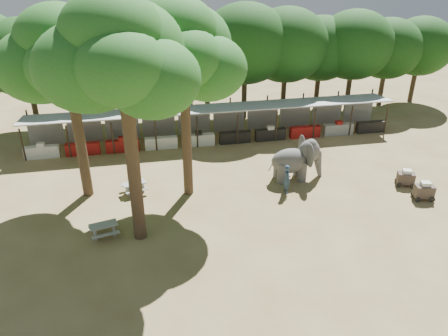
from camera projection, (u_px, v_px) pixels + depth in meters
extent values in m
plane|color=brown|center=(262.00, 246.00, 21.93)|extent=(100.00, 100.00, 0.00)
cube|color=#9EA1A6|center=(214.00, 108.00, 33.04)|extent=(28.00, 2.99, 0.39)
cylinder|color=#2D2319|center=(39.00, 144.00, 30.30)|extent=(0.12, 0.12, 2.40)
cylinder|color=#2D2319|center=(45.00, 127.00, 32.57)|extent=(0.12, 0.12, 2.80)
cube|color=silver|center=(42.00, 152.00, 30.86)|extent=(2.38, 0.50, 0.90)
cube|color=gray|center=(46.00, 132.00, 32.71)|extent=(2.52, 0.12, 2.00)
cylinder|color=#2D2319|center=(81.00, 141.00, 30.78)|extent=(0.12, 0.12, 2.40)
cylinder|color=#2D2319|center=(84.00, 124.00, 33.05)|extent=(0.12, 0.12, 2.80)
cube|color=maroon|center=(83.00, 149.00, 31.34)|extent=(2.38, 0.50, 0.90)
cube|color=gray|center=(85.00, 130.00, 33.19)|extent=(2.52, 0.12, 2.00)
cylinder|color=#2D2319|center=(122.00, 138.00, 31.26)|extent=(0.12, 0.12, 2.40)
cylinder|color=#2D2319|center=(122.00, 122.00, 33.53)|extent=(0.12, 0.12, 2.80)
cube|color=maroon|center=(123.00, 146.00, 31.82)|extent=(2.38, 0.50, 0.90)
cube|color=gray|center=(122.00, 127.00, 33.67)|extent=(2.52, 0.12, 2.00)
cylinder|color=#2D2319|center=(161.00, 135.00, 31.74)|extent=(0.12, 0.12, 2.40)
cylinder|color=#2D2319|center=(158.00, 119.00, 34.01)|extent=(0.12, 0.12, 2.80)
cube|color=silver|center=(161.00, 143.00, 32.30)|extent=(2.38, 0.50, 0.90)
cube|color=gray|center=(159.00, 124.00, 34.15)|extent=(2.52, 0.12, 2.00)
cylinder|color=#2D2319|center=(199.00, 132.00, 32.21)|extent=(0.12, 0.12, 2.40)
cylinder|color=#2D2319|center=(194.00, 117.00, 34.48)|extent=(0.12, 0.12, 2.80)
cube|color=silver|center=(199.00, 140.00, 32.77)|extent=(2.38, 0.50, 0.90)
cube|color=gray|center=(194.00, 122.00, 34.62)|extent=(2.52, 0.12, 2.00)
cylinder|color=#2D2319|center=(236.00, 129.00, 32.69)|extent=(0.12, 0.12, 2.40)
cylinder|color=#2D2319|center=(229.00, 115.00, 34.96)|extent=(0.12, 0.12, 2.80)
cube|color=black|center=(235.00, 137.00, 33.25)|extent=(2.38, 0.50, 0.90)
cube|color=gray|center=(229.00, 120.00, 35.10)|extent=(2.52, 0.12, 2.00)
cylinder|color=#2D2319|center=(272.00, 127.00, 33.17)|extent=(0.12, 0.12, 2.40)
cylinder|color=#2D2319|center=(262.00, 112.00, 35.44)|extent=(0.12, 0.12, 2.80)
cube|color=black|center=(270.00, 135.00, 33.73)|extent=(2.38, 0.50, 0.90)
cube|color=gray|center=(262.00, 117.00, 35.58)|extent=(2.52, 0.12, 2.00)
cylinder|color=#2D2319|center=(307.00, 124.00, 33.65)|extent=(0.12, 0.12, 2.40)
cylinder|color=#2D2319|center=(295.00, 110.00, 35.92)|extent=(0.12, 0.12, 2.80)
cube|color=maroon|center=(305.00, 132.00, 34.21)|extent=(2.38, 0.50, 0.90)
cube|color=gray|center=(295.00, 115.00, 36.06)|extent=(2.52, 0.12, 2.00)
cylinder|color=#2D2319|center=(341.00, 122.00, 34.13)|extent=(0.12, 0.12, 2.40)
cylinder|color=#2D2319|center=(327.00, 108.00, 36.40)|extent=(0.12, 0.12, 2.80)
cube|color=gray|center=(338.00, 129.00, 34.68)|extent=(2.38, 0.50, 0.90)
cube|color=gray|center=(327.00, 113.00, 36.53)|extent=(2.52, 0.12, 2.00)
cylinder|color=#2D2319|center=(374.00, 119.00, 34.60)|extent=(0.12, 0.12, 2.40)
cylinder|color=#2D2319|center=(358.00, 106.00, 36.87)|extent=(0.12, 0.12, 2.80)
cube|color=black|center=(371.00, 127.00, 35.16)|extent=(2.38, 0.50, 0.90)
cube|color=gray|center=(358.00, 111.00, 37.01)|extent=(2.52, 0.12, 2.00)
cylinder|color=#332316|center=(77.00, 123.00, 24.43)|extent=(0.60, 0.60, 9.20)
cone|color=#332316|center=(63.00, 39.00, 22.35)|extent=(0.57, 0.57, 2.88)
ellipsoid|color=#134E14|center=(41.00, 66.00, 23.00)|extent=(4.80, 4.80, 3.94)
ellipsoid|color=#134E14|center=(92.00, 75.00, 22.83)|extent=(4.20, 4.20, 3.44)
ellipsoid|color=#134E14|center=(72.00, 50.00, 23.70)|extent=(5.20, 5.20, 4.26)
ellipsoid|color=#134E14|center=(64.00, 66.00, 21.70)|extent=(3.80, 3.80, 3.12)
ellipsoid|color=#134E14|center=(58.00, 38.00, 22.46)|extent=(4.40, 4.40, 3.61)
cylinder|color=#332316|center=(131.00, 145.00, 20.30)|extent=(0.64, 0.64, 10.40)
cone|color=#332316|center=(119.00, 29.00, 17.94)|extent=(0.61, 0.61, 3.25)
ellipsoid|color=#134E14|center=(90.00, 67.00, 18.67)|extent=(4.80, 4.80, 3.94)
ellipsoid|color=#134E14|center=(152.00, 78.00, 18.51)|extent=(4.20, 4.20, 3.44)
ellipsoid|color=#134E14|center=(126.00, 47.00, 19.37)|extent=(5.20, 5.20, 4.26)
ellipsoid|color=#134E14|center=(122.00, 67.00, 17.37)|extent=(3.80, 3.80, 3.12)
ellipsoid|color=#134E14|center=(112.00, 33.00, 18.14)|extent=(4.40, 4.40, 3.61)
cylinder|color=#332316|center=(186.00, 119.00, 24.49)|extent=(0.56, 0.56, 9.60)
cone|color=#332316|center=(182.00, 31.00, 22.31)|extent=(0.53, 0.53, 3.00)
ellipsoid|color=#134E14|center=(156.00, 59.00, 22.99)|extent=(4.80, 4.80, 3.94)
ellipsoid|color=#134E14|center=(208.00, 68.00, 22.83)|extent=(4.20, 4.20, 3.44)
ellipsoid|color=#134E14|center=(184.00, 43.00, 23.69)|extent=(5.20, 5.20, 4.26)
ellipsoid|color=#134E14|center=(186.00, 59.00, 21.69)|extent=(3.80, 3.80, 3.12)
ellipsoid|color=#134E14|center=(176.00, 31.00, 22.45)|extent=(4.40, 4.40, 3.61)
cylinder|color=#332316|center=(42.00, 106.00, 35.43)|extent=(0.44, 0.44, 3.74)
ellipsoid|color=black|center=(33.00, 61.00, 33.77)|extent=(6.46, 5.95, 5.61)
cylinder|color=#332316|center=(85.00, 103.00, 36.00)|extent=(0.44, 0.44, 3.74)
ellipsoid|color=black|center=(78.00, 59.00, 34.34)|extent=(6.46, 5.95, 5.61)
cylinder|color=#332316|center=(126.00, 101.00, 36.57)|extent=(0.44, 0.44, 3.74)
ellipsoid|color=black|center=(121.00, 57.00, 34.91)|extent=(6.46, 5.95, 5.61)
cylinder|color=#332316|center=(166.00, 99.00, 37.13)|extent=(0.44, 0.44, 3.74)
ellipsoid|color=black|center=(163.00, 55.00, 35.47)|extent=(6.46, 5.95, 5.61)
cylinder|color=#332316|center=(204.00, 96.00, 37.70)|extent=(0.44, 0.44, 3.74)
ellipsoid|color=black|center=(203.00, 54.00, 36.04)|extent=(6.46, 5.95, 5.61)
cylinder|color=#332316|center=(242.00, 94.00, 38.27)|extent=(0.44, 0.44, 3.74)
ellipsoid|color=black|center=(243.00, 52.00, 36.61)|extent=(6.46, 5.95, 5.61)
cylinder|color=#332316|center=(278.00, 92.00, 38.84)|extent=(0.44, 0.44, 3.74)
ellipsoid|color=black|center=(281.00, 50.00, 37.18)|extent=(6.46, 5.95, 5.61)
cylinder|color=#332316|center=(314.00, 90.00, 39.41)|extent=(0.44, 0.44, 3.74)
ellipsoid|color=black|center=(318.00, 49.00, 37.75)|extent=(6.46, 5.95, 5.61)
cylinder|color=#332316|center=(348.00, 88.00, 39.98)|extent=(0.44, 0.44, 3.74)
ellipsoid|color=black|center=(353.00, 47.00, 38.32)|extent=(6.46, 5.95, 5.61)
cylinder|color=#332316|center=(381.00, 86.00, 40.55)|extent=(0.44, 0.44, 3.74)
ellipsoid|color=black|center=(388.00, 46.00, 38.89)|extent=(6.46, 5.95, 5.61)
cylinder|color=#332316|center=(414.00, 84.00, 41.11)|extent=(0.44, 0.44, 3.74)
ellipsoid|color=black|center=(422.00, 44.00, 39.46)|extent=(6.46, 5.95, 5.61)
ellipsoid|color=#454342|center=(291.00, 161.00, 27.67)|extent=(2.50, 1.47, 1.61)
cylinder|color=#454342|center=(282.00, 173.00, 27.51)|extent=(0.58, 0.58, 1.35)
cylinder|color=#454342|center=(278.00, 168.00, 28.18)|extent=(0.58, 0.58, 1.35)
cylinder|color=#454342|center=(302.00, 171.00, 27.74)|extent=(0.58, 0.58, 1.35)
cylinder|color=#454342|center=(298.00, 166.00, 28.41)|extent=(0.58, 0.58, 1.35)
ellipsoid|color=#454342|center=(309.00, 151.00, 27.61)|extent=(1.38, 1.12, 1.49)
ellipsoid|color=#454342|center=(310.00, 156.00, 26.92)|extent=(0.24, 1.23, 1.53)
ellipsoid|color=#454342|center=(302.00, 146.00, 28.19)|extent=(0.24, 1.23, 1.53)
cone|color=#454342|center=(318.00, 165.00, 28.20)|extent=(0.62, 0.62, 1.69)
imported|color=#26384C|center=(287.00, 179.00, 26.32)|extent=(0.46, 0.68, 1.84)
cube|color=gray|center=(103.00, 225.00, 22.40)|extent=(1.52, 0.97, 0.06)
cube|color=gray|center=(95.00, 233.00, 22.39)|extent=(0.22, 0.57, 0.66)
cube|color=gray|center=(113.00, 228.00, 22.73)|extent=(0.22, 0.57, 0.66)
cube|color=gray|center=(106.00, 235.00, 22.11)|extent=(1.42, 0.56, 0.05)
cube|color=gray|center=(102.00, 224.00, 22.95)|extent=(1.42, 0.56, 0.05)
cube|color=gray|center=(134.00, 183.00, 26.39)|extent=(1.50, 0.99, 0.06)
cube|color=gray|center=(127.00, 190.00, 26.36)|extent=(0.24, 0.55, 0.64)
cube|color=gray|center=(142.00, 186.00, 26.73)|extent=(0.24, 0.55, 0.64)
cube|color=gray|center=(137.00, 191.00, 26.11)|extent=(1.39, 0.59, 0.05)
cube|color=gray|center=(132.00, 183.00, 26.91)|extent=(1.39, 0.59, 0.05)
cube|color=#352B25|center=(424.00, 191.00, 25.76)|extent=(1.18, 0.84, 0.75)
cylinder|color=black|center=(418.00, 200.00, 25.62)|extent=(0.33, 0.13, 0.32)
cylinder|color=black|center=(432.00, 200.00, 25.62)|extent=(0.33, 0.13, 0.32)
cylinder|color=black|center=(413.00, 194.00, 26.25)|extent=(0.33, 0.13, 0.32)
cylinder|color=black|center=(427.00, 194.00, 26.25)|extent=(0.33, 0.13, 0.32)
cube|color=silver|center=(426.00, 184.00, 25.54)|extent=(0.61, 0.52, 0.27)
cube|color=#352B25|center=(406.00, 178.00, 27.27)|extent=(1.16, 0.93, 0.71)
cylinder|color=black|center=(399.00, 185.00, 27.19)|extent=(0.31, 0.16, 0.30)
cylinder|color=black|center=(413.00, 186.00, 27.08)|extent=(0.31, 0.16, 0.30)
cylinder|color=black|center=(397.00, 180.00, 27.78)|extent=(0.31, 0.16, 0.30)
cylinder|color=black|center=(410.00, 181.00, 27.66)|extent=(0.31, 0.16, 0.30)
cube|color=silver|center=(407.00, 172.00, 27.06)|extent=(0.62, 0.56, 0.25)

